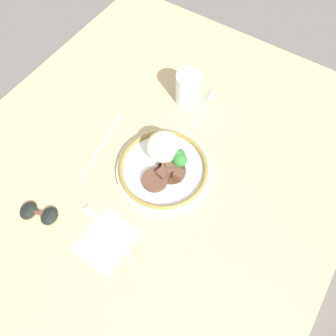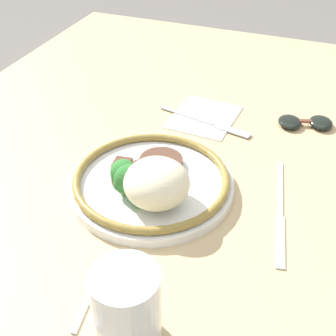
{
  "view_description": "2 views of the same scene",
  "coord_description": "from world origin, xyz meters",
  "px_view_note": "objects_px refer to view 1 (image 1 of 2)",
  "views": [
    {
      "loc": [
        -0.3,
        -0.27,
        0.82
      ],
      "look_at": [
        0.05,
        -0.05,
        0.07
      ],
      "focal_mm": 35.0,
      "sensor_mm": 36.0,
      "label": 1
    },
    {
      "loc": [
        0.55,
        0.18,
        0.5
      ],
      "look_at": [
        0.02,
        -0.02,
        0.07
      ],
      "focal_mm": 50.0,
      "sensor_mm": 36.0,
      "label": 2
    }
  ],
  "objects_px": {
    "spoon": "(208,100)",
    "sunglasses": "(39,213)",
    "juice_glass": "(188,90)",
    "knife": "(103,142)",
    "fork": "(105,227)",
    "plate": "(165,163)"
  },
  "relations": [
    {
      "from": "spoon",
      "to": "sunglasses",
      "type": "height_order",
      "value": "sunglasses"
    },
    {
      "from": "juice_glass",
      "to": "sunglasses",
      "type": "bearing_deg",
      "value": 167.22
    },
    {
      "from": "knife",
      "to": "spoon",
      "type": "relative_size",
      "value": 1.37
    },
    {
      "from": "juice_glass",
      "to": "fork",
      "type": "relative_size",
      "value": 0.53
    },
    {
      "from": "juice_glass",
      "to": "sunglasses",
      "type": "distance_m",
      "value": 0.53
    },
    {
      "from": "juice_glass",
      "to": "fork",
      "type": "height_order",
      "value": "juice_glass"
    },
    {
      "from": "fork",
      "to": "spoon",
      "type": "distance_m",
      "value": 0.49
    },
    {
      "from": "knife",
      "to": "fork",
      "type": "bearing_deg",
      "value": -150.69
    },
    {
      "from": "plate",
      "to": "spoon",
      "type": "relative_size",
      "value": 1.5
    },
    {
      "from": "spoon",
      "to": "juice_glass",
      "type": "bearing_deg",
      "value": 110.97
    },
    {
      "from": "knife",
      "to": "sunglasses",
      "type": "distance_m",
      "value": 0.26
    },
    {
      "from": "juice_glass",
      "to": "knife",
      "type": "bearing_deg",
      "value": 155.37
    },
    {
      "from": "sunglasses",
      "to": "knife",
      "type": "bearing_deg",
      "value": -18.15
    },
    {
      "from": "juice_glass",
      "to": "fork",
      "type": "distance_m",
      "value": 0.46
    },
    {
      "from": "spoon",
      "to": "fork",
      "type": "bearing_deg",
      "value": 169.56
    },
    {
      "from": "knife",
      "to": "sunglasses",
      "type": "xyz_separation_m",
      "value": [
        -0.26,
        -0.0,
        0.01
      ]
    },
    {
      "from": "fork",
      "to": "sunglasses",
      "type": "relative_size",
      "value": 1.73
    },
    {
      "from": "fork",
      "to": "spoon",
      "type": "height_order",
      "value": "same"
    },
    {
      "from": "plate",
      "to": "knife",
      "type": "bearing_deg",
      "value": 97.78
    },
    {
      "from": "plate",
      "to": "sunglasses",
      "type": "bearing_deg",
      "value": 146.24
    },
    {
      "from": "plate",
      "to": "knife",
      "type": "relative_size",
      "value": 1.09
    },
    {
      "from": "juice_glass",
      "to": "knife",
      "type": "height_order",
      "value": "juice_glass"
    }
  ]
}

